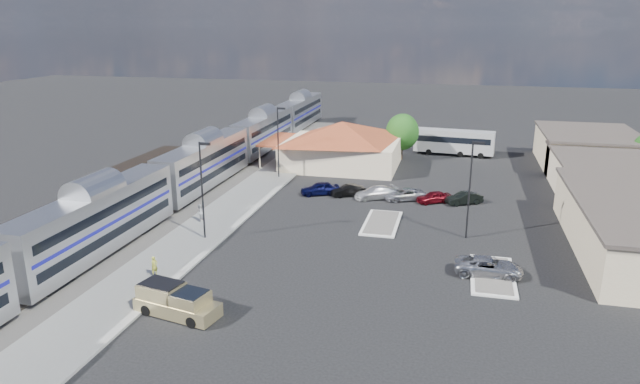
% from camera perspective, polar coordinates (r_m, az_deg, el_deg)
% --- Properties ---
extents(ground, '(280.00, 280.00, 0.00)m').
position_cam_1_polar(ground, '(54.90, 1.75, -3.54)').
color(ground, black).
rests_on(ground, ground).
extents(railbed, '(16.00, 100.00, 0.12)m').
position_cam_1_polar(railbed, '(69.07, -14.10, 0.24)').
color(railbed, '#4C4944').
rests_on(railbed, ground).
extents(platform, '(5.50, 92.00, 0.18)m').
position_cam_1_polar(platform, '(63.65, -7.73, -0.76)').
color(platform, gray).
rests_on(platform, ground).
extents(passenger_train, '(3.00, 104.00, 5.55)m').
position_cam_1_polar(passenger_train, '(68.37, -11.44, 2.68)').
color(passenger_train, silver).
rests_on(passenger_train, ground).
extents(freight_cars, '(2.80, 46.00, 4.00)m').
position_cam_1_polar(freight_cars, '(68.86, -16.96, 1.57)').
color(freight_cars, black).
rests_on(freight_cars, ground).
extents(station_depot, '(18.35, 12.24, 6.20)m').
position_cam_1_polar(station_depot, '(77.61, 2.18, 4.83)').
color(station_depot, beige).
rests_on(station_depot, ground).
extents(buildings_east, '(14.40, 51.40, 4.80)m').
position_cam_1_polar(buildings_east, '(69.06, 27.85, 0.69)').
color(buildings_east, '#C6B28C').
rests_on(buildings_east, ground).
extents(traffic_island_south, '(3.30, 7.50, 0.21)m').
position_cam_1_polar(traffic_island_south, '(56.10, 6.18, -3.08)').
color(traffic_island_south, silver).
rests_on(traffic_island_south, ground).
extents(traffic_island_north, '(3.30, 7.50, 0.21)m').
position_cam_1_polar(traffic_island_north, '(46.53, 16.87, -7.95)').
color(traffic_island_north, silver).
rests_on(traffic_island_north, ground).
extents(lamp_plat_s, '(1.08, 0.25, 9.00)m').
position_cam_1_polar(lamp_plat_s, '(51.21, -11.65, 0.90)').
color(lamp_plat_s, black).
rests_on(lamp_plat_s, ground).
extents(lamp_plat_n, '(1.08, 0.25, 9.00)m').
position_cam_1_polar(lamp_plat_n, '(71.16, -4.15, 5.54)').
color(lamp_plat_n, black).
rests_on(lamp_plat_n, ground).
extents(lamp_lot, '(1.08, 0.25, 9.00)m').
position_cam_1_polar(lamp_lot, '(52.27, 14.88, 1.00)').
color(lamp_lot, black).
rests_on(lamp_lot, ground).
extents(tree_depot, '(4.71, 4.71, 6.63)m').
position_cam_1_polar(tree_depot, '(82.18, 8.23, 5.96)').
color(tree_depot, '#382314').
rests_on(tree_depot, ground).
extents(pickup_truck, '(6.14, 3.24, 2.01)m').
position_cam_1_polar(pickup_truck, '(39.88, -14.07, -10.62)').
color(pickup_truck, tan).
rests_on(pickup_truck, ground).
extents(suv, '(5.24, 2.45, 1.45)m').
position_cam_1_polar(suv, '(46.36, 16.52, -7.18)').
color(suv, '#A0A2A8').
rests_on(suv, ground).
extents(coach_bus, '(11.76, 3.67, 3.71)m').
position_cam_1_polar(coach_bus, '(87.01, 13.25, 5.01)').
color(coach_bus, silver).
rests_on(coach_bus, ground).
extents(person_a, '(0.57, 0.67, 1.57)m').
position_cam_1_polar(person_a, '(45.79, -16.23, -7.13)').
color(person_a, gold).
rests_on(person_a, platform).
extents(person_b, '(0.64, 0.82, 1.69)m').
position_cam_1_polar(person_b, '(57.03, -11.96, -2.04)').
color(person_b, silver).
rests_on(person_b, platform).
extents(parked_car_a, '(4.74, 3.38, 1.50)m').
position_cam_1_polar(parked_car_a, '(64.96, -0.02, 0.36)').
color(parked_car_a, '#0B0E3A').
rests_on(parked_car_a, ground).
extents(parked_car_b, '(4.06, 3.21, 1.29)m').
position_cam_1_polar(parked_car_b, '(64.62, 2.80, 0.15)').
color(parked_car_b, black).
rests_on(parked_car_b, ground).
extents(parked_car_c, '(5.16, 4.03, 1.40)m').
position_cam_1_polar(parked_car_c, '(63.82, 5.57, -0.07)').
color(parked_car_c, silver).
rests_on(parked_car_c, ground).
extents(parked_car_d, '(5.10, 3.85, 1.29)m').
position_cam_1_polar(parked_car_d, '(63.78, 8.45, -0.23)').
color(parked_car_d, '#96979E').
rests_on(parked_car_d, ground).
extents(parked_car_e, '(4.07, 3.23, 1.30)m').
position_cam_1_polar(parked_car_e, '(63.31, 11.31, -0.50)').
color(parked_car_e, maroon).
rests_on(parked_car_e, ground).
extents(parked_car_f, '(4.17, 3.20, 1.32)m').
position_cam_1_polar(parked_car_f, '(63.57, 14.20, -0.61)').
color(parked_car_f, black).
rests_on(parked_car_f, ground).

